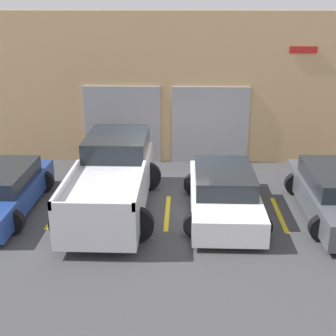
{
  "coord_description": "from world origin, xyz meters",
  "views": [
    {
      "loc": [
        0.43,
        -12.73,
        5.4
      ],
      "look_at": [
        0.0,
        -0.77,
        1.1
      ],
      "focal_mm": 50.0,
      "sensor_mm": 36.0,
      "label": 1
    }
  ],
  "objects": [
    {
      "name": "ground_plane",
      "position": [
        0.0,
        0.0,
        0.0
      ],
      "size": [
        28.0,
        28.0,
        0.0
      ],
      "primitive_type": "plane",
      "color": "#3D3D3F"
    },
    {
      "name": "shophouse_building",
      "position": [
        -0.0,
        3.29,
        2.52
      ],
      "size": [
        15.51,
        0.68,
        5.1
      ],
      "color": "tan",
      "rests_on": "ground"
    },
    {
      "name": "sedan_white",
      "position": [
        1.5,
        -1.25,
        0.58
      ],
      "size": [
        2.14,
        4.28,
        1.23
      ],
      "color": "white",
      "rests_on": "ground"
    },
    {
      "name": "pickup_truck",
      "position": [
        -1.5,
        -1.03,
        0.86
      ],
      "size": [
        2.5,
        5.16,
        1.78
      ],
      "color": "silver",
      "rests_on": "ground"
    },
    {
      "name": "parking_stripe_centre",
      "position": [
        -0.0,
        -1.27,
        0.0
      ],
      "size": [
        0.12,
        2.2,
        0.01
      ],
      "primitive_type": "cube",
      "color": "gold",
      "rests_on": "ground"
    },
    {
      "name": "sedan_side",
      "position": [
        -4.5,
        -1.25,
        0.56
      ],
      "size": [
        2.12,
        4.34,
        1.16
      ],
      "color": "navy",
      "rests_on": "ground"
    },
    {
      "name": "parking_stripe_right",
      "position": [
        3.0,
        -1.27,
        0.0
      ],
      "size": [
        0.12,
        2.2,
        0.01
      ],
      "primitive_type": "cube",
      "color": "gold",
      "rests_on": "ground"
    },
    {
      "name": "parking_stripe_left",
      "position": [
        -3.0,
        -1.27,
        0.0
      ],
      "size": [
        0.12,
        2.2,
        0.01
      ],
      "primitive_type": "cube",
      "color": "gold",
      "rests_on": "ground"
    }
  ]
}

